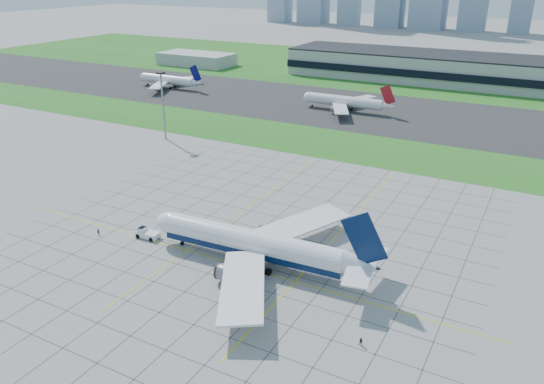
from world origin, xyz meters
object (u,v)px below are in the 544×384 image
Objects in this scene: crew_far at (361,342)px; distant_jet_0 at (169,80)px; pushback_tug at (147,233)px; crew_near at (98,232)px; light_mast at (163,97)px; airliner at (254,244)px; distant_jet_1 at (345,101)px.

distant_jet_0 is (-165.70, 156.03, 3.71)m from crew_far.
pushback_tug is 12.31m from crew_near.
crew_far is at bearing -36.75° from light_mast.
crew_near is at bearing -57.19° from distant_jet_0.
light_mast is 100.78m from airliner.
distant_jet_0 is 103.45m from distant_jet_1.
light_mast is 80.98m from crew_near.
light_mast reaches higher than pushback_tug.
airliner is (76.66, -64.41, -11.42)m from light_mast.
distant_jet_1 reaches higher than pushback_tug.
pushback_tug is 5.60× the size of crew_far.
pushback_tug is at bearing -88.88° from distant_jet_1.
crew_near is 0.04× the size of distant_jet_0.
airliner reaches higher than crew_far.
light_mast is 0.60× the size of distant_jet_0.
airliner is 141.96m from distant_jet_1.
distant_jet_1 is at bearing 119.58° from crew_far.
distant_jet_1 is at bearing 100.13° from airliner.
crew_far is at bearing -67.97° from distant_jet_1.
airliner is at bearing 0.85° from pushback_tug.
distant_jet_1 is at bearing 88.27° from pushback_tug.
light_mast is at bearing 122.78° from pushback_tug.
distant_jet_0 is at bearing 123.86° from pushback_tug.
distant_jet_1 is (-2.73, 140.22, 3.41)m from pushback_tug.
airliner is 34.37m from crew_far.
light_mast is 87.22m from distant_jet_1.
crew_far is 0.04× the size of distant_jet_0.
distant_jet_0 is (-106.16, 142.37, 3.41)m from pushback_tug.
crew_near is 71.56m from crew_far.
light_mast is 134.50m from crew_far.
airliner reaches higher than distant_jet_0.
distant_jet_0 is (-135.31, 140.49, -0.28)m from airliner.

